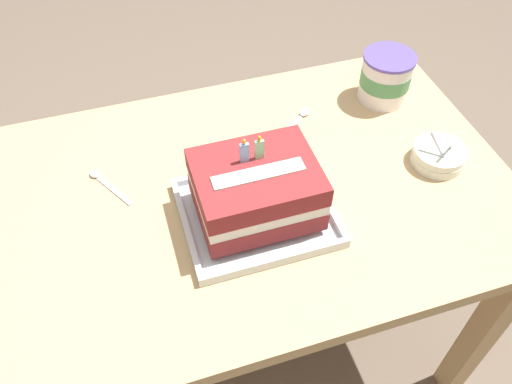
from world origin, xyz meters
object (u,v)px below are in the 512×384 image
object	(u,v)px
ice_cream_tub	(386,77)
serving_spoon_by_bowls	(299,118)
birthday_cake	(256,189)
bowl_stack	(438,156)
foil_tray	(256,214)
serving_spoon_near_tray	(102,180)

from	to	relation	value
ice_cream_tub	serving_spoon_by_bowls	distance (m)	0.24
serving_spoon_by_bowls	birthday_cake	bearing A→B (deg)	-126.64
bowl_stack	serving_spoon_by_bowls	size ratio (longest dim) A/B	0.87
ice_cream_tub	bowl_stack	bearing A→B (deg)	-86.91
foil_tray	ice_cream_tub	distance (m)	0.52
serving_spoon_by_bowls	ice_cream_tub	bearing A→B (deg)	4.05
foil_tray	serving_spoon_near_tray	bearing A→B (deg)	146.56
ice_cream_tub	serving_spoon_near_tray	size ratio (longest dim) A/B	0.99
birthday_cake	bowl_stack	size ratio (longest dim) A/B	2.00
bowl_stack	ice_cream_tub	world-z (taller)	ice_cream_tub
bowl_stack	ice_cream_tub	xyz separation A→B (m)	(-0.01, 0.25, 0.04)
birthday_cake	serving_spoon_near_tray	size ratio (longest dim) A/B	1.83
birthday_cake	serving_spoon_near_tray	distance (m)	0.37
foil_tray	bowl_stack	size ratio (longest dim) A/B	2.57
ice_cream_tub	serving_spoon_near_tray	bearing A→B (deg)	-173.65
bowl_stack	ice_cream_tub	size ratio (longest dim) A/B	0.93
ice_cream_tub	foil_tray	bearing A→B (deg)	-147.11
birthday_cake	ice_cream_tub	xyz separation A→B (m)	(0.43, 0.28, -0.02)
bowl_stack	serving_spoon_near_tray	bearing A→B (deg)	166.97
birthday_cake	foil_tray	bearing A→B (deg)	-90.00
birthday_cake	bowl_stack	distance (m)	0.45
birthday_cake	serving_spoon_near_tray	bearing A→B (deg)	146.56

